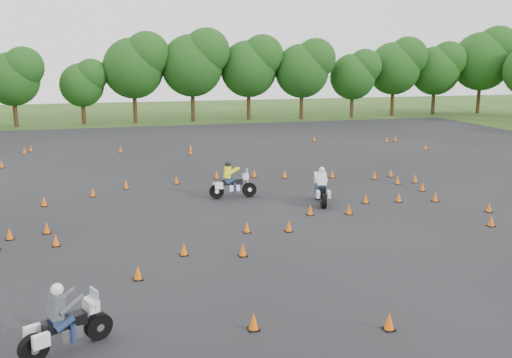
# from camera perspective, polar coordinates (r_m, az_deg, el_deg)

# --- Properties ---
(ground) EXTENTS (140.00, 140.00, 0.00)m
(ground) POSITION_cam_1_polar(r_m,az_deg,el_deg) (23.83, 2.53, -4.78)
(ground) COLOR #2D5119
(ground) RESTS_ON ground
(asphalt_pad) EXTENTS (62.00, 62.00, 0.00)m
(asphalt_pad) POSITION_cam_1_polar(r_m,az_deg,el_deg) (29.40, -1.02, -1.49)
(asphalt_pad) COLOR black
(asphalt_pad) RESTS_ON ground
(treeline) EXTENTS (86.83, 32.40, 11.11)m
(treeline) POSITION_cam_1_polar(r_m,az_deg,el_deg) (58.28, -4.24, 9.80)
(treeline) COLOR #194413
(treeline) RESTS_ON ground
(traffic_cones) EXTENTS (36.51, 33.31, 0.45)m
(traffic_cones) POSITION_cam_1_polar(r_m,az_deg,el_deg) (28.86, -0.02, -1.28)
(traffic_cones) COLOR #E55C09
(traffic_cones) RESTS_ON asphalt_pad
(rider_grey) EXTENTS (2.39, 1.73, 1.80)m
(rider_grey) POSITION_cam_1_polar(r_m,az_deg,el_deg) (14.63, -18.53, -12.82)
(rider_grey) COLOR #474A4F
(rider_grey) RESTS_ON ground
(rider_yellow) EXTENTS (2.40, 0.75, 1.85)m
(rider_yellow) POSITION_cam_1_polar(r_m,az_deg,el_deg) (28.34, -2.29, -0.09)
(rider_yellow) COLOR #F8F316
(rider_yellow) RESTS_ON ground
(rider_white) EXTENTS (1.22, 2.48, 1.84)m
(rider_white) POSITION_cam_1_polar(r_m,az_deg,el_deg) (27.40, 6.51, -0.60)
(rider_white) COLOR white
(rider_white) RESTS_ON ground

